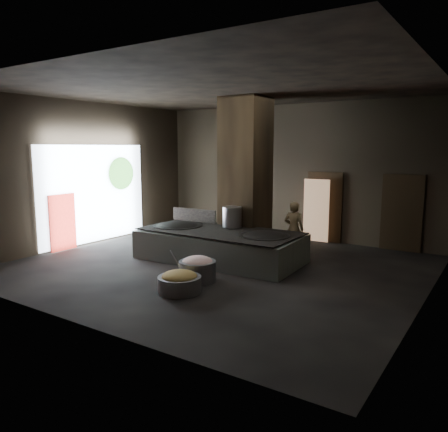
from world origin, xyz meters
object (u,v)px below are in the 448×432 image
Objects in this scene: wok_right at (264,239)px; meat_basin at (198,271)px; hearth_platform at (220,246)px; veg_basin at (180,284)px; stock_pot at (232,217)px; cook at (294,229)px; wok_left at (177,228)px.

wok_right is 1.52× the size of meat_basin.
hearth_platform reaches higher than veg_basin.
cook is at bearing 34.23° from stock_pot.
hearth_platform is at bearing -177.88° from wok_right.
stock_pot is at bearing 102.91° from veg_basin.
hearth_platform is at bearing 108.90° from meat_basin.
veg_basin is at bearing 74.06° from cook.
wok_right is 1.49m from cook.
stock_pot is 2.64m from meat_basin.
stock_pot reaches higher than wok_left.
cook reaches higher than meat_basin.
wok_left is at bearing 179.34° from hearth_platform.
hearth_platform is 7.67× the size of stock_pot.
stock_pot is 0.37× the size of cook.
wok_left is 0.89× the size of cook.
veg_basin is (0.80, -2.72, -0.21)m from hearth_platform.
cook reaches higher than wok_left.
wok_left is (-1.45, -0.05, 0.36)m from hearth_platform.
wok_left reaches higher than veg_basin.
meat_basin is at bearing 69.15° from cook.
hearth_platform is 2.18m from cook.
wok_right is at bearing 77.68° from cook.
hearth_platform is 1.97m from meat_basin.
wok_right is at bearing -0.51° from hearth_platform.
wok_left is at bearing 139.08° from meat_basin.
veg_basin is 0.88m from meat_basin.
cook is 4.35m from veg_basin.
hearth_platform is 4.75× the size of veg_basin.
cook is at bearing 75.74° from meat_basin.
wok_right reaches higher than hearth_platform.
wok_left is at bearing 130.14° from veg_basin.
stock_pot is at bearing 82.17° from hearth_platform.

